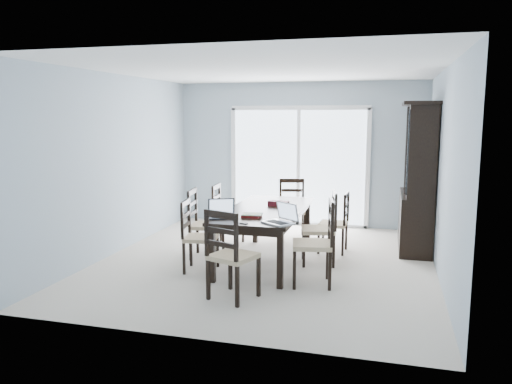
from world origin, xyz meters
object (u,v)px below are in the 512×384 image
Objects in this scene: chair_right_far at (339,216)px; chair_end_far at (292,202)px; dining_table at (266,214)px; chair_end_near at (228,246)px; china_hutch at (418,179)px; hot_tub at (271,189)px; chair_left_near at (194,228)px; chair_right_mid at (326,220)px; cell_phone at (244,223)px; chair_right_near at (321,233)px; game_box at (278,203)px; laptop_silver at (278,219)px; chair_left_mid at (200,216)px; chair_left_far at (223,208)px; laptop_dark at (222,214)px.

chair_end_far is at bearing 50.85° from chair_right_far.
chair_end_near is (-0.05, -1.53, -0.05)m from dining_table.
chair_right_far is (0.92, 0.76, -0.13)m from dining_table.
dining_table is 1.00× the size of china_hutch.
chair_end_far is at bearing -67.81° from hot_tub.
chair_right_mid reaches higher than chair_left_near.
cell_phone is at bearing 106.77° from chair_end_near.
chair_right_near is 4.37× the size of game_box.
chair_right_far is at bearing 123.96° from chair_end_far.
chair_right_far is at bearing -22.02° from chair_right_mid.
dining_table is at bearing 132.74° from chair_right_far.
chair_left_near is 11.03× the size of cell_phone.
laptop_silver is (0.37, -0.89, 0.14)m from dining_table.
chair_end_far is 2.59× the size of laptop_silver.
chair_left_mid is at bearing -177.23° from laptop_silver.
chair_end_far reaches higher than game_box.
chair_left_far is 2.09m from laptop_silver.
chair_left_near is 2.50× the size of laptop_silver.
chair_end_far is (0.11, 3.07, -0.03)m from chair_end_near.
laptop_dark is at bearing -116.20° from game_box.
chair_right_far is 2.49m from chair_end_near.
cell_phone is (-0.87, -0.27, 0.12)m from chair_right_near.
laptop_silver is 0.20× the size of hot_tub.
chair_right_mid is (1.68, -0.63, 0.04)m from chair_left_far.
laptop_dark is 0.75m from laptop_silver.
chair_right_far is 2.41× the size of laptop_silver.
china_hutch is at bearing 72.91° from chair_end_near.
chair_end_far reaches higher than hot_tub.
laptop_dark is (-2.39, -2.00, -0.27)m from china_hutch.
chair_end_far is at bearing 16.43° from chair_right_mid.
chair_right_near is at bearing -40.77° from dining_table.
chair_right_near is 1.16× the size of chair_right_far.
chair_right_mid is (0.80, 0.13, -0.06)m from dining_table.
hot_tub is at bearing 174.79° from chair_left_far.
hot_tub is at bearing 117.82° from chair_end_near.
chair_left_mid is at bearing 140.55° from chair_end_near.
chair_left_mid is 0.94× the size of chair_right_near.
chair_right_far is at bearing 32.66° from game_box.
chair_right_far is at bearing -156.14° from china_hutch.
cell_phone is at bearing -96.40° from game_box.
chair_left_near is 1.78m from chair_right_mid.
chair_right_mid is (-0.05, 0.87, -0.02)m from chair_right_near.
china_hutch is at bearing -58.83° from chair_right_mid.
chair_left_far is at bearing 92.99° from chair_right_far.
chair_right_mid reaches higher than chair_left_mid.
chair_left_far is at bearing 140.54° from cell_phone.
game_box is at bearing 64.34° from dining_table.
laptop_silver is 1.56× the size of game_box.
chair_end_far is 4.04× the size of game_box.
chair_end_far reaches higher than dining_table.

